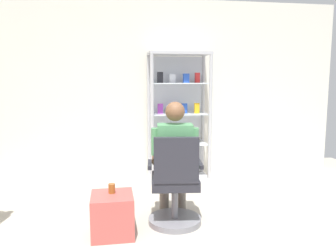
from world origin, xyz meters
name	(u,v)px	position (x,y,z in m)	size (l,w,h in m)	color
back_wall	(150,90)	(0.00, 3.00, 1.35)	(6.00, 0.10, 2.70)	silver
display_cabinet_main	(178,116)	(0.40, 2.76, 0.96)	(0.90, 0.45, 1.90)	#B7B7BC
office_chair	(175,189)	(0.04, 1.08, 0.39)	(0.59, 0.56, 0.96)	slate
seated_shopkeeper	(174,155)	(0.06, 1.24, 0.71)	(0.52, 0.60, 1.29)	slate
storage_crate	(112,215)	(-0.61, 0.97, 0.20)	(0.41, 0.42, 0.41)	#B24C47
tea_glass	(112,188)	(-0.61, 1.02, 0.45)	(0.07, 0.07, 0.09)	brown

